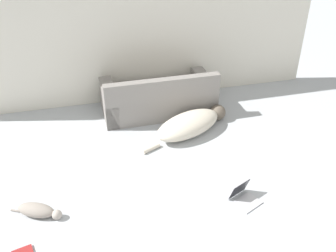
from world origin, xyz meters
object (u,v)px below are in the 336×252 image
(dog, at_px, (191,124))
(laptop_open, at_px, (242,195))
(couch, at_px, (158,98))
(cat, at_px, (38,211))

(dog, distance_m, laptop_open, 1.57)
(dog, bearing_deg, couch, 88.63)
(couch, distance_m, dog, 0.81)
(couch, relative_size, laptop_open, 4.51)
(cat, height_order, laptop_open, laptop_open)
(cat, distance_m, laptop_open, 2.34)
(laptop_open, bearing_deg, dog, 71.04)
(couch, distance_m, laptop_open, 2.35)
(couch, bearing_deg, cat, 46.45)
(cat, bearing_deg, laptop_open, 18.05)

